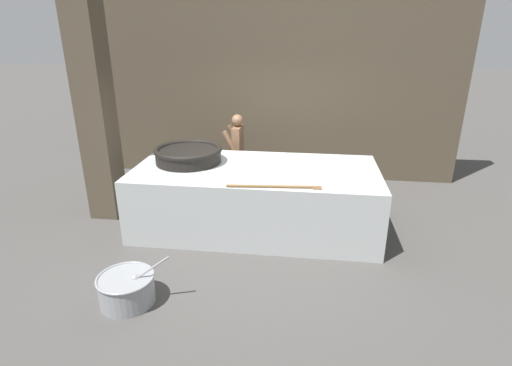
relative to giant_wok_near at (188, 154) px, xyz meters
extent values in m
plane|color=#474442|center=(1.11, -0.15, -1.13)|extent=(60.00, 60.00, 0.00)
cube|color=#4C4233|center=(1.11, 2.42, 0.92)|extent=(7.60, 0.24, 4.11)
cube|color=#4C4233|center=(-1.47, 0.00, 0.92)|extent=(0.47, 0.47, 4.11)
cube|color=#B2B7B7|center=(1.11, -0.15, -0.63)|extent=(3.75, 1.78, 1.00)
cylinder|color=black|center=(0.00, 0.00, -0.03)|extent=(1.04, 1.04, 0.20)
torus|color=black|center=(0.00, 0.00, 0.07)|extent=(1.08, 1.08, 0.08)
cylinder|color=brown|center=(1.45, -0.94, -0.11)|extent=(1.28, 0.15, 0.04)
cube|color=brown|center=(2.03, -0.89, -0.12)|extent=(0.13, 0.11, 0.02)
cylinder|color=brown|center=(0.58, 1.18, -0.75)|extent=(0.11, 0.11, 0.75)
cylinder|color=brown|center=(0.58, 1.34, -0.75)|extent=(0.11, 0.11, 0.75)
cube|color=#722D4C|center=(0.58, 1.26, -0.60)|extent=(0.18, 0.23, 0.49)
cube|color=brown|center=(0.58, 1.26, -0.10)|extent=(0.15, 0.46, 0.56)
cylinder|color=brown|center=(0.48, 1.03, -0.10)|extent=(0.31, 0.10, 0.51)
cylinder|color=brown|center=(0.49, 1.49, -0.10)|extent=(0.31, 0.10, 0.51)
sphere|color=brown|center=(0.58, 1.26, 0.30)|extent=(0.21, 0.21, 0.21)
cylinder|color=gray|center=(-0.13, -2.27, -0.96)|extent=(0.63, 0.63, 0.34)
torus|color=gray|center=(-0.13, -2.27, -0.80)|extent=(0.66, 0.66, 0.03)
cylinder|color=#6B9347|center=(-0.13, -2.27, -0.89)|extent=(0.56, 0.56, 0.08)
sphere|color=gray|center=(-0.02, -2.25, -0.82)|extent=(0.11, 0.11, 0.11)
cylinder|color=gray|center=(0.19, -2.22, -0.67)|extent=(0.43, 0.09, 0.31)
camera|label=1|loc=(1.86, -5.92, 1.86)|focal=28.00mm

